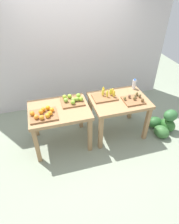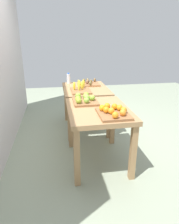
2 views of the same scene
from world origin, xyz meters
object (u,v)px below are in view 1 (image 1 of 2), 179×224
Objects in this scene: apple_bin at (73,100)px; water_bottle at (134,84)px; orange_bin at (44,114)px; watermelon_pile at (164,124)px; display_table_right at (119,104)px; display_table_left at (59,114)px; banana_crate at (106,96)px; kiwi_bin at (134,99)px.

apple_bin is 1.91× the size of water_bottle.
orange_bin is 1.11× the size of apple_bin.
orange_bin is 2.41m from watermelon_pile.
apple_bin is at bearing 26.65° from orange_bin.
display_table_right is 0.87m from apple_bin.
water_bottle is at bearing 6.14° from apple_bin.
display_table_left is 1.58m from water_bottle.
banana_crate is 1.38m from watermelon_pile.
orange_bin is at bearing 177.01° from watermelon_pile.
display_table_right is at bearing 5.40° from orange_bin.
orange_bin is 1.23× the size of kiwi_bin.
banana_crate is (1.16, 0.25, 0.00)m from orange_bin.
water_bottle is at bearing 63.77° from kiwi_bin.
water_bottle is (0.64, 0.15, 0.06)m from banana_crate.
display_table_left is 2.89× the size of kiwi_bin.
banana_crate is 0.69× the size of watermelon_pile.
watermelon_pile is (2.05, -0.25, -0.50)m from display_table_left.
banana_crate is (0.90, 0.12, 0.16)m from display_table_left.
banana_crate is 0.67m from water_bottle.
water_bottle is (1.80, 0.41, 0.06)m from orange_bin.
water_bottle is at bearing 13.43° from banana_crate.
water_bottle is at bearing 33.20° from display_table_right.
display_table_right is 1.63× the size of watermelon_pile.
display_table_left is 1.36m from kiwi_bin.
water_bottle reaches higher than banana_crate.
display_table_left is 2.13m from watermelon_pile.
apple_bin is (-0.85, 0.14, 0.16)m from display_table_right.
banana_crate is at bearing 151.69° from display_table_right.
apple_bin is 1.94m from watermelon_pile.
watermelon_pile is (2.32, -0.12, -0.66)m from orange_bin.
display_table_left is 0.33m from orange_bin.
display_table_right is at bearing 164.91° from watermelon_pile.
display_table_left reaches higher than watermelon_pile.
kiwi_bin is 0.97m from watermelon_pile.
kiwi_bin is 1.72× the size of water_bottle.
banana_crate is 0.51m from kiwi_bin.
display_table_left is at bearing -172.31° from banana_crate.
water_bottle reaches higher than orange_bin.
apple_bin is 1.11× the size of kiwi_bin.
banana_crate is (0.62, -0.02, -0.00)m from apple_bin.
display_table_left is at bearing 26.39° from orange_bin.
watermelon_pile is at bearing -15.09° from display_table_right.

